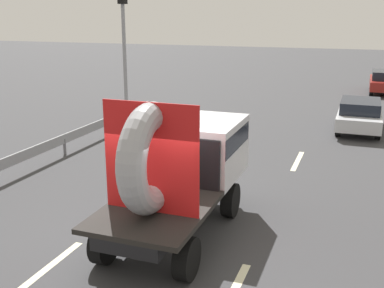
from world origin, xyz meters
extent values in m
plane|color=#38383A|center=(0.00, 0.00, 0.00)|extent=(120.00, 120.00, 0.00)
cylinder|color=black|center=(-0.65, 2.08, 0.41)|extent=(0.28, 0.82, 0.82)
cylinder|color=black|center=(1.05, 2.08, 0.41)|extent=(0.28, 0.82, 0.82)
cylinder|color=black|center=(-0.65, -0.84, 0.41)|extent=(0.28, 0.82, 0.82)
cylinder|color=black|center=(1.05, -0.84, 0.41)|extent=(0.28, 0.82, 0.82)
cube|color=black|center=(0.20, 0.75, 0.82)|extent=(1.30, 4.77, 0.25)
cube|color=silver|center=(0.20, 2.08, 1.62)|extent=(2.00, 2.10, 1.35)
cube|color=black|center=(0.20, 2.03, 1.92)|extent=(2.02, 1.99, 0.44)
cube|color=black|center=(0.20, -0.30, 0.99)|extent=(2.00, 2.67, 0.10)
cube|color=black|center=(0.20, 0.98, 1.59)|extent=(1.80, 0.08, 1.10)
torus|color=#9E9EA3|center=(0.20, -0.45, 2.10)|extent=(0.53, 2.11, 2.11)
cube|color=red|center=(0.20, -0.45, 2.10)|extent=(1.90, 0.03, 2.11)
cylinder|color=black|center=(3.00, 13.34, 0.30)|extent=(0.21, 0.60, 0.60)
cylinder|color=black|center=(4.46, 13.34, 0.30)|extent=(0.21, 0.60, 0.60)
cylinder|color=black|center=(3.00, 10.83, 0.30)|extent=(0.21, 0.60, 0.60)
cylinder|color=black|center=(4.46, 10.83, 0.30)|extent=(0.21, 0.60, 0.60)
cube|color=silver|center=(3.73, 12.08, 0.56)|extent=(1.69, 3.93, 0.52)
cube|color=black|center=(3.73, 11.99, 1.05)|extent=(1.52, 2.20, 0.47)
cylinder|color=gray|center=(-6.27, 10.67, 2.53)|extent=(0.16, 0.16, 5.07)
cube|color=gray|center=(-5.66, 2.76, 0.55)|extent=(0.06, 17.88, 0.32)
cylinder|color=slate|center=(-5.66, 4.99, 0.28)|extent=(0.10, 0.10, 0.55)
cylinder|color=slate|center=(-5.66, 9.46, 0.28)|extent=(0.10, 0.10, 0.55)
cube|color=beige|center=(-1.57, -1.51, 0.00)|extent=(0.16, 2.32, 0.01)
cube|color=beige|center=(-1.57, 6.94, 0.00)|extent=(0.16, 2.64, 0.01)
cube|color=beige|center=(1.97, 7.00, 0.00)|extent=(0.16, 2.18, 0.01)
cylinder|color=black|center=(4.26, 23.94, 0.32)|extent=(0.22, 0.63, 0.63)
cylinder|color=black|center=(4.26, 21.28, 0.32)|extent=(0.22, 0.63, 0.63)
camera|label=1|loc=(3.74, -7.86, 4.67)|focal=43.51mm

